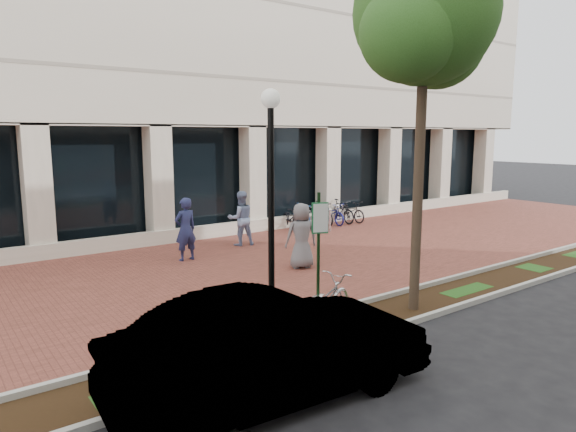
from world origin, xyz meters
TOP-DOWN VIEW (x-y plane):
  - ground at (0.00, 0.00)m, footprint 120.00×120.00m
  - brick_plaza at (0.00, 0.00)m, footprint 40.00×9.00m
  - planting_strip at (0.00, -5.25)m, footprint 40.00×1.50m
  - curb_plaza_side at (0.00, -4.50)m, footprint 40.00×0.12m
  - curb_street_side at (0.00, -6.00)m, footprint 40.00×0.12m
  - parking_sign at (-2.80, -5.05)m, footprint 0.34×0.07m
  - lamppost at (-3.77, -4.81)m, footprint 0.36×0.36m
  - street_tree at (-0.25, -5.37)m, footprint 3.58×2.98m
  - locked_bicycle at (-2.64, -5.04)m, footprint 2.08×1.30m
  - pedestrian_left at (-2.46, 1.79)m, footprint 0.76×0.53m
  - pedestrian_mid at (0.06, 2.67)m, footprint 1.08×0.93m
  - pedestrian_right at (-0.13, -1.05)m, footprint 1.09×0.89m
  - bollard at (4.21, 2.69)m, footprint 0.12×0.12m
  - bike_rack_cluster at (4.92, 4.04)m, footprint 4.19×1.90m
  - sedan_near_curb at (-5.09, -6.76)m, footprint 4.98×2.04m

SIDE VIEW (x-z plane):
  - ground at x=0.00m, z-range 0.00..0.00m
  - brick_plaza at x=0.00m, z-range 0.00..0.01m
  - planting_strip at x=0.00m, z-range 0.00..0.01m
  - curb_plaza_side at x=0.00m, z-range 0.00..0.12m
  - curb_street_side at x=0.00m, z-range 0.00..0.12m
  - bollard at x=4.21m, z-range 0.01..0.97m
  - bike_rack_cluster at x=4.92m, z-range -0.03..1.02m
  - locked_bicycle at x=-2.64m, z-range 0.00..1.03m
  - sedan_near_curb at x=-5.09m, z-range 0.00..1.61m
  - pedestrian_mid at x=0.06m, z-range 0.00..1.93m
  - pedestrian_right at x=-0.13m, z-range 0.00..1.93m
  - pedestrian_left at x=-2.46m, z-range 0.00..1.97m
  - parking_sign at x=-2.80m, z-range 0.35..3.13m
  - lamppost at x=-3.77m, z-range 0.30..5.00m
  - street_tree at x=-0.25m, z-range 2.24..10.10m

